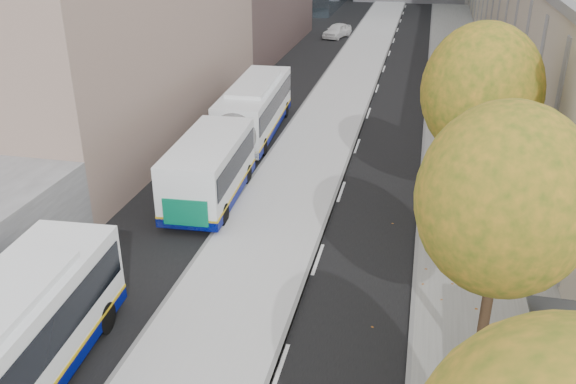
# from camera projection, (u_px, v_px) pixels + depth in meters

# --- Properties ---
(bus_platform) EXTENTS (4.25, 150.00, 0.15)m
(bus_platform) POSITION_uv_depth(u_px,v_px,m) (331.00, 114.00, 37.52)
(bus_platform) COLOR silver
(bus_platform) RESTS_ON ground
(sidewalk) EXTENTS (4.75, 150.00, 0.08)m
(sidewalk) POSITION_uv_depth(u_px,v_px,m) (465.00, 124.00, 35.94)
(sidewalk) COLOR gray
(sidewalk) RESTS_ON ground
(tree_c) EXTENTS (4.20, 4.20, 7.28)m
(tree_c) POSITION_uv_depth(u_px,v_px,m) (504.00, 201.00, 14.38)
(tree_c) COLOR #2F1F15
(tree_c) RESTS_ON sidewalk
(tree_d) EXTENTS (4.40, 4.40, 7.60)m
(tree_d) POSITION_uv_depth(u_px,v_px,m) (481.00, 92.00, 22.26)
(tree_d) COLOR #2F1F15
(tree_d) RESTS_ON sidewalk
(bus_far) EXTENTS (3.34, 16.98, 2.81)m
(bus_far) POSITION_uv_depth(u_px,v_px,m) (239.00, 130.00, 30.44)
(bus_far) COLOR white
(bus_far) RESTS_ON ground
(distant_car) EXTENTS (2.78, 4.38, 1.39)m
(distant_car) POSITION_uv_depth(u_px,v_px,m) (337.00, 30.00, 60.42)
(distant_car) COLOR white
(distant_car) RESTS_ON ground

